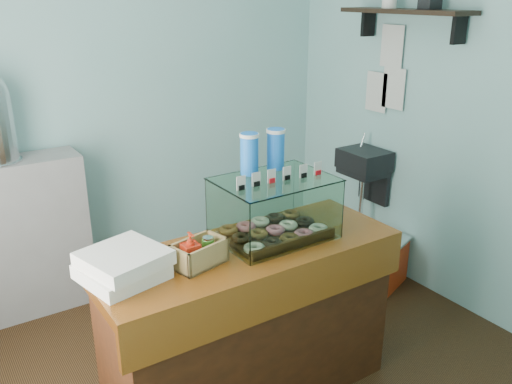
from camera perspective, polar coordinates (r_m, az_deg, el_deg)
ground at (r=3.44m, az=-3.09°, el=-17.85°), size 3.50×3.50×0.00m
room_shell at (r=2.75m, az=-3.37°, el=11.59°), size 3.54×3.04×2.82m
counter at (r=2.99m, az=-0.72°, el=-13.49°), size 1.60×0.60×0.90m
back_shelf at (r=4.02m, az=-24.41°, el=-4.66°), size 1.00×0.32×1.10m
display_case at (r=2.85m, az=1.66°, el=-1.30°), size 0.59×0.44×0.54m
condiment_crate at (r=2.59m, az=-6.17°, el=-6.39°), size 0.28×0.21×0.18m
pastry_boxes at (r=2.53m, az=-13.84°, el=-7.46°), size 0.41×0.41×0.13m
red_cooler at (r=4.27m, az=12.92°, el=-7.21°), size 0.50×0.44×0.37m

